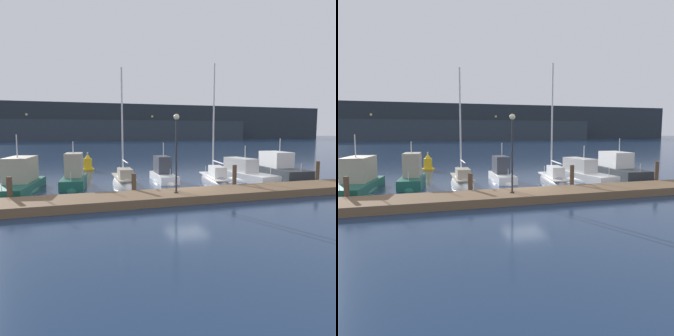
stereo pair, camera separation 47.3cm
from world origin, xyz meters
The scene contains 16 objects.
ground_plane centered at (0.00, 0.00, 0.00)m, with size 400.00×400.00×0.00m, color #192D4C.
dock centered at (0.00, -1.60, 0.23)m, with size 27.65×2.80×0.45m, color brown.
mooring_pile_0 centered at (-9.98, 0.05, 0.74)m, with size 0.28×0.28×1.49m, color #4C3D2D.
mooring_pile_1 centered at (-3.33, 0.05, 0.70)m, with size 0.28×0.28×1.40m, color #4C3D2D.
mooring_pile_2 centered at (3.33, 0.05, 0.84)m, with size 0.28×0.28×1.69m, color #4C3D2D.
mooring_pile_3 centered at (9.98, 0.05, 0.87)m, with size 0.28×0.28×1.74m, color #4C3D2D.
motorboat_berth_1 centered at (-9.97, 3.73, 0.39)m, with size 3.37×6.98×4.26m.
motorboat_berth_2 centered at (-6.56, 4.80, 0.40)m, with size 2.23×4.88×3.83m.
sailboat_berth_3 centered at (-3.15, 4.26, 0.12)m, with size 1.71×5.39×9.14m.
motorboat_berth_4 centered at (0.14, 5.38, 0.34)m, with size 1.74×4.62×3.51m.
sailboat_berth_5 centered at (3.52, 3.33, 0.13)m, with size 2.48×6.13×9.64m.
motorboat_berth_6 centered at (6.43, 3.90, 0.26)m, with size 2.71×6.78×3.35m.
motorboat_berth_7 centered at (9.81, 4.15, 0.44)m, with size 2.93×6.82×3.76m.
channel_buoy centered at (-4.89, 14.63, 0.65)m, with size 1.25×1.25×1.78m.
dock_lamppost centered at (-1.31, -1.73, 3.33)m, with size 0.32×0.32×4.35m.
hillside_backdrop centered at (0.03, 127.68, 7.16)m, with size 240.00×23.00×15.53m.
Camera 1 is at (-7.28, -18.65, 3.87)m, focal length 35.00 mm.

